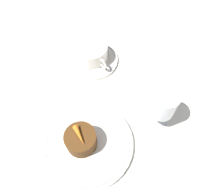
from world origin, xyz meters
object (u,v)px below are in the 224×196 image
object	(u,v)px
coffee_cup	(92,52)
dinner_plate	(88,144)
dessert_cake	(81,140)
wine_glass	(163,104)

from	to	relation	value
coffee_cup	dinner_plate	bearing A→B (deg)	-36.84
dinner_plate	dessert_cake	distance (m)	0.03
dinner_plate	dessert_cake	size ratio (longest dim) A/B	2.99
coffee_cup	wine_glass	xyz separation A→B (m)	(0.28, 0.02, 0.05)
coffee_cup	dessert_cake	size ratio (longest dim) A/B	1.63
wine_glass	dessert_cake	bearing A→B (deg)	-107.26
dinner_plate	dessert_cake	world-z (taller)	dessert_cake
dinner_plate	coffee_cup	size ratio (longest dim) A/B	1.83
coffee_cup	wine_glass	world-z (taller)	wine_glass
dinner_plate	wine_glass	bearing A→B (deg)	74.19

